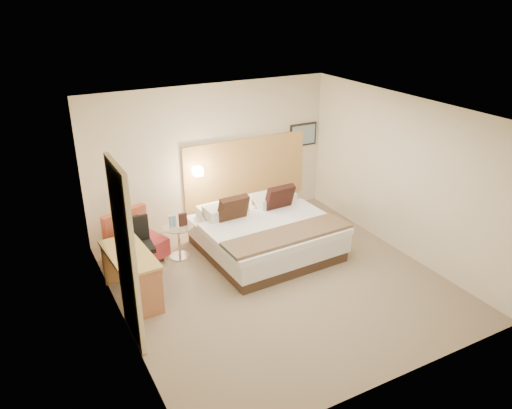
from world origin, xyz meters
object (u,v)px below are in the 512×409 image
lounge_chair (135,243)px  bed (265,233)px  desk (132,263)px  desk_chair (140,251)px  side_table (179,240)px

lounge_chair → bed: bearing=-19.3°
desk → desk_chair: (0.29, 0.67, -0.22)m
bed → lounge_chair: bed is taller
bed → desk: bed is taller
desk → lounge_chair: bearing=73.6°
bed → desk_chair: (-2.12, 0.32, 0.04)m
bed → side_table: 1.48m
lounge_chair → desk: size_ratio=0.80×
lounge_chair → side_table: lounge_chair is taller
bed → desk: bearing=-171.7°
side_table → desk_chair: size_ratio=0.62×
bed → desk: (-2.41, -0.35, 0.26)m
bed → lounge_chair: bearing=160.7°
desk → desk_chair: 0.77m
lounge_chair → side_table: bearing=-17.4°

